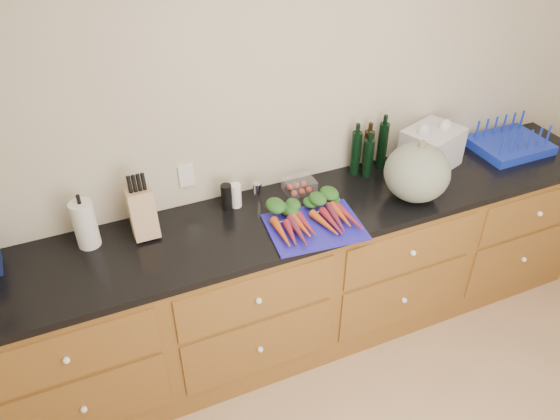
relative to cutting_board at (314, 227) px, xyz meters
name	(u,v)px	position (x,y,z in m)	size (l,w,h in m)	color
wall_back	(289,121)	(0.08, 0.48, 0.35)	(4.10, 0.05, 2.60)	beige
cabinets	(311,276)	(0.08, 0.16, -0.50)	(3.60, 0.64, 0.90)	brown
countertop	(314,211)	(0.08, 0.16, -0.03)	(3.64, 0.62, 0.04)	black
cutting_board	(314,227)	(0.00, 0.00, 0.00)	(0.47, 0.36, 0.01)	#1D19A2
carrots	(310,216)	(0.00, 0.05, 0.03)	(0.44, 0.32, 0.06)	#C94D17
squash	(417,172)	(0.62, 0.03, 0.15)	(0.35, 0.35, 0.32)	#5F6B5A
paper_towel	(85,224)	(-1.06, 0.32, 0.12)	(0.11, 0.11, 0.24)	silver
knife_block	(143,213)	(-0.79, 0.30, 0.12)	(0.12, 0.12, 0.24)	tan
grinder_salt	(236,195)	(-0.30, 0.34, 0.06)	(0.06, 0.06, 0.13)	white
grinder_pepper	(227,197)	(-0.35, 0.34, 0.07)	(0.06, 0.06, 0.15)	black
canister_chrome	(257,192)	(-0.18, 0.34, 0.05)	(0.05, 0.05, 0.11)	silver
tomato_box	(299,186)	(0.07, 0.33, 0.03)	(0.16, 0.13, 0.08)	white
bottles	(369,152)	(0.53, 0.37, 0.12)	(0.24, 0.12, 0.28)	black
grocery_bag	(431,148)	(0.90, 0.28, 0.11)	(0.32, 0.26, 0.23)	silver
dish_rack	(510,143)	(1.48, 0.24, 0.04)	(0.45, 0.36, 0.18)	#152CB8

